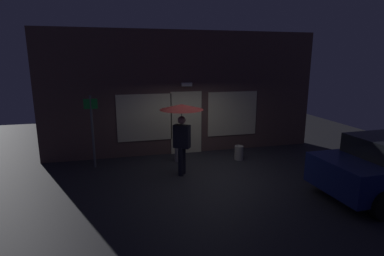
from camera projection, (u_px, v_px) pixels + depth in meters
The scene contains 6 objects.
ground_plane at pixel (203, 174), 8.82m from camera, with size 18.00×18.00×0.00m, color #26262B.
building_facade at pixel (185, 94), 10.57m from camera, with size 9.66×0.48×4.24m.
person_with_umbrella at pixel (182, 119), 8.47m from camera, with size 1.23×1.23×2.07m.
street_sign_post at pixel (92, 127), 9.13m from camera, with size 0.40×0.07×2.24m.
sidewalk_bollard at pixel (178, 152), 9.91m from camera, with size 0.22×0.22×0.61m, color #9E998E.
sidewalk_bollard_2 at pixel (239, 153), 10.08m from camera, with size 0.29×0.29×0.47m, color #9E998E.
Camera 1 is at (-2.35, -7.96, 3.28)m, focal length 28.29 mm.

